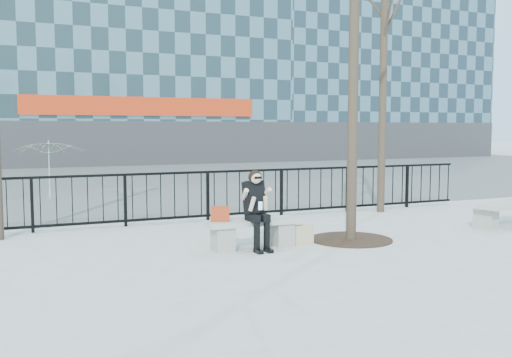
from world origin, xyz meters
name	(u,v)px	position (x,y,z in m)	size (l,w,h in m)	color
ground	(253,248)	(0.00, 0.00, 0.00)	(120.00, 120.00, 0.00)	#979692
street_surface	(110,178)	(0.00, 15.00, 0.00)	(60.00, 23.00, 0.01)	#474747
railing	(199,196)	(0.00, 3.00, 0.55)	(14.00, 0.06, 1.10)	black
building_right	(359,14)	(20.00, 27.00, 10.30)	(16.20, 10.20, 20.60)	slate
tree_grate	(351,239)	(1.90, -0.10, 0.01)	(1.50, 1.50, 0.02)	black
bench_main	(253,230)	(0.00, 0.00, 0.30)	(1.65, 0.46, 0.49)	slate
bench_second	(507,211)	(5.68, -0.14, 0.31)	(1.71, 0.48, 0.51)	slate
seated_woman	(257,210)	(0.00, -0.16, 0.67)	(0.50, 0.64, 1.34)	black
handbag	(220,214)	(-0.59, 0.02, 0.62)	(0.31, 0.14, 0.25)	#9A2C12
shopping_bag	(303,235)	(0.90, -0.12, 0.18)	(0.37, 0.14, 0.35)	#CBB78F
vendor_umbrella	(50,170)	(-2.74, 7.99, 0.86)	(1.88, 1.92, 1.72)	yellow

